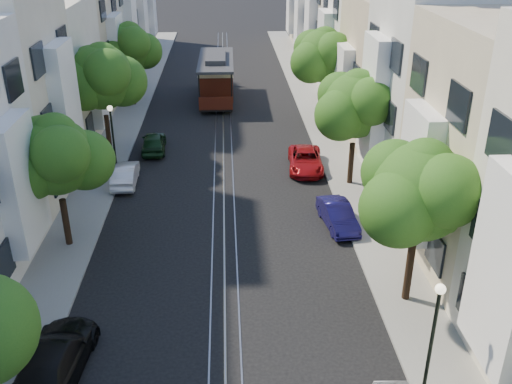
{
  "coord_description": "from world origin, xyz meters",
  "views": [
    {
      "loc": [
        0.23,
        -9.28,
        13.8
      ],
      "look_at": [
        1.54,
        14.7,
        2.2
      ],
      "focal_mm": 40.0,
      "sensor_mm": 36.0,
      "label": 1
    }
  ],
  "objects": [
    {
      "name": "parked_car_w_far",
      "position": [
        -4.51,
        25.76,
        0.64
      ],
      "size": [
        1.71,
        3.82,
        1.27
      ],
      "primitive_type": "imported",
      "rotation": [
        0.0,
        0.0,
        3.2
      ],
      "color": "black",
      "rests_on": "ground"
    },
    {
      "name": "townhouses_east",
      "position": [
        11.87,
        27.91,
        5.18
      ],
      "size": [
        7.75,
        72.0,
        12.0
      ],
      "color": "beige",
      "rests_on": "ground"
    },
    {
      "name": "sidewalk_east",
      "position": [
        7.25,
        28.0,
        0.06
      ],
      "size": [
        2.5,
        80.0,
        0.12
      ],
      "primitive_type": "cube",
      "color": "gray",
      "rests_on": "ground"
    },
    {
      "name": "rail_left",
      "position": [
        -0.55,
        28.0,
        0.01
      ],
      "size": [
        0.06,
        80.0,
        0.02
      ],
      "primitive_type": "cube",
      "color": "gray",
      "rests_on": "ground"
    },
    {
      "name": "ground",
      "position": [
        0.0,
        28.0,
        0.0
      ],
      "size": [
        200.0,
        200.0,
        0.0
      ],
      "primitive_type": "plane",
      "color": "black",
      "rests_on": "ground"
    },
    {
      "name": "sidewalk_west",
      "position": [
        -7.25,
        28.0,
        0.06
      ],
      "size": [
        2.5,
        80.0,
        0.12
      ],
      "primitive_type": "cube",
      "color": "gray",
      "rests_on": "ground"
    },
    {
      "name": "townhouses_west",
      "position": [
        -11.87,
        27.91,
        5.08
      ],
      "size": [
        7.75,
        72.0,
        11.76
      ],
      "color": "silver",
      "rests_on": "ground"
    },
    {
      "name": "lane_line",
      "position": [
        0.0,
        28.0,
        0.0
      ],
      "size": [
        0.08,
        80.0,
        0.01
      ],
      "primitive_type": "cube",
      "color": "tan",
      "rests_on": "ground"
    },
    {
      "name": "parked_car_e_mid",
      "position": [
        5.6,
        15.16,
        0.59
      ],
      "size": [
        1.71,
        3.74,
        1.19
      ],
      "primitive_type": "imported",
      "rotation": [
        0.0,
        0.0,
        0.13
      ],
      "color": "#100C3E",
      "rests_on": "ground"
    },
    {
      "name": "tree_w_d",
      "position": [
        -7.14,
        35.98,
        4.6
      ],
      "size": [
        4.84,
        3.99,
        6.52
      ],
      "color": "black",
      "rests_on": "ground"
    },
    {
      "name": "rail_slot",
      "position": [
        0.0,
        28.0,
        0.01
      ],
      "size": [
        0.06,
        80.0,
        0.02
      ],
      "primitive_type": "cube",
      "color": "gray",
      "rests_on": "ground"
    },
    {
      "name": "parked_car_w_mid",
      "position": [
        -5.6,
        20.76,
        0.6
      ],
      "size": [
        1.39,
        3.7,
        1.2
      ],
      "primitive_type": "imported",
      "rotation": [
        0.0,
        0.0,
        3.17
      ],
      "color": "silver",
      "rests_on": "ground"
    },
    {
      "name": "lamp_west",
      "position": [
        -6.3,
        22.0,
        2.85
      ],
      "size": [
        0.32,
        0.32,
        4.16
      ],
      "color": "black",
      "rests_on": "ground"
    },
    {
      "name": "rail_right",
      "position": [
        0.55,
        28.0,
        0.01
      ],
      "size": [
        0.06,
        80.0,
        0.02
      ],
      "primitive_type": "cube",
      "color": "gray",
      "rests_on": "ground"
    },
    {
      "name": "parked_car_e_far",
      "position": [
        4.95,
        22.26,
        0.6
      ],
      "size": [
        2.3,
        4.44,
        1.2
      ],
      "primitive_type": "imported",
      "rotation": [
        0.0,
        0.0,
        -0.08
      ],
      "color": "maroon",
      "rests_on": "ground"
    },
    {
      "name": "lamp_east",
      "position": [
        6.3,
        4.0,
        2.85
      ],
      "size": [
        0.32,
        0.32,
        4.16
      ],
      "color": "black",
      "rests_on": "ground"
    },
    {
      "name": "tree_e_d",
      "position": [
        7.26,
        30.98,
        4.87
      ],
      "size": [
        5.01,
        4.16,
        6.85
      ],
      "color": "black",
      "rests_on": "ground"
    },
    {
      "name": "tree_e_b",
      "position": [
        7.26,
        8.98,
        4.73
      ],
      "size": [
        4.93,
        4.08,
        6.68
      ],
      "color": "black",
      "rests_on": "ground"
    },
    {
      "name": "cable_car",
      "position": [
        -0.5,
        37.34,
        2.05
      ],
      "size": [
        2.89,
        9.01,
        3.46
      ],
      "rotation": [
        0.0,
        0.0,
        -0.01
      ],
      "color": "black",
      "rests_on": "ground"
    },
    {
      "name": "tree_e_c",
      "position": [
        7.26,
        19.98,
        4.6
      ],
      "size": [
        4.84,
        3.99,
        6.52
      ],
      "color": "black",
      "rests_on": "ground"
    },
    {
      "name": "parked_car_w_near",
      "position": [
        -5.6,
        5.57,
        0.69
      ],
      "size": [
        2.3,
        4.88,
        1.38
      ],
      "primitive_type": "imported",
      "rotation": [
        0.0,
        0.0,
        3.06
      ],
      "color": "black",
      "rests_on": "ground"
    },
    {
      "name": "tree_w_c",
      "position": [
        -7.14,
        24.98,
        5.07
      ],
      "size": [
        5.13,
        4.28,
        7.09
      ],
      "color": "black",
      "rests_on": "ground"
    },
    {
      "name": "tree_w_b",
      "position": [
        -7.14,
        13.98,
        4.4
      ],
      "size": [
        4.72,
        3.87,
        6.27
      ],
      "color": "black",
      "rests_on": "ground"
    }
  ]
}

